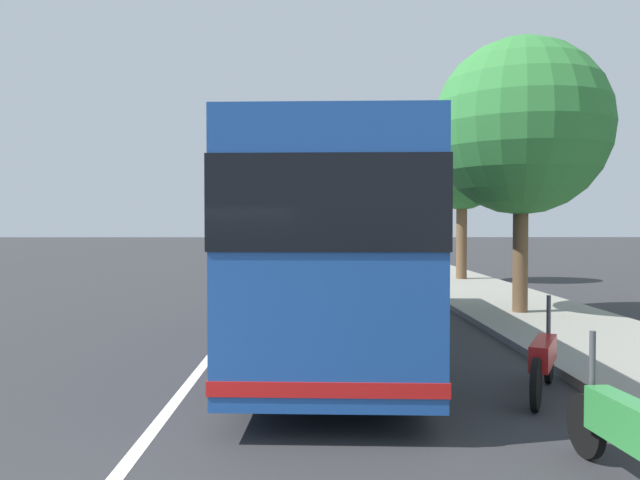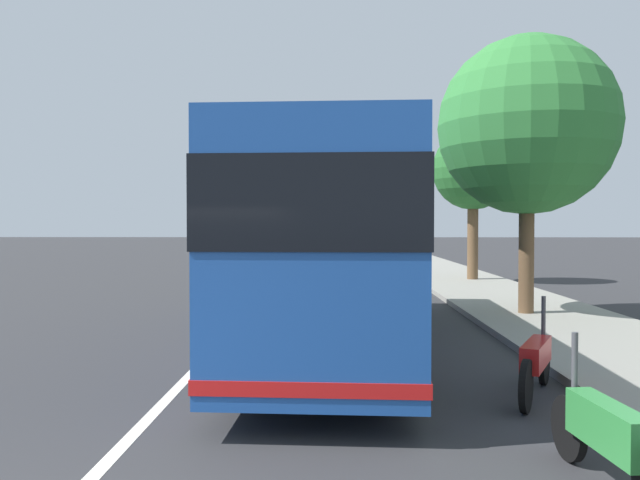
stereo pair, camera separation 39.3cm
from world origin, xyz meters
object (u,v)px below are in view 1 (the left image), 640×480
Objects in this scene: motorcycle_nearest_curb at (543,360)px; roadside_tree_mid_block at (521,127)px; car_behind_bus at (322,243)px; roadside_tree_far_block at (462,171)px; car_oncoming at (330,247)px; motorcycle_far_end at (629,433)px; coach_bus at (334,239)px.

roadside_tree_mid_block reaches higher than motorcycle_nearest_curb.
roadside_tree_far_block reaches higher than car_behind_bus.
motorcycle_nearest_curb is 0.29× the size of roadside_tree_mid_block.
motorcycle_nearest_curb is 8.42m from roadside_tree_mid_block.
car_oncoming is at bearing 7.85° from roadside_tree_mid_block.
motorcycle_far_end is 1.05× the size of motorcycle_nearest_curb.
coach_bus reaches higher than car_oncoming.
motorcycle_far_end is 0.45× the size of car_oncoming.
roadside_tree_mid_block reaches higher than car_oncoming.
car_oncoming is (31.79, -0.76, -1.27)m from coach_bus.
roadside_tree_far_block is (-18.89, -4.70, 3.67)m from car_oncoming.
motorcycle_far_end is at bearing -160.41° from motorcycle_nearest_curb.
car_behind_bus is 38.71m from roadside_tree_mid_block.
car_behind_bus is at bearing 6.48° from roadside_tree_mid_block.
roadside_tree_mid_block is at bearing -51.36° from coach_bus.
roadside_tree_mid_block is at bearing 175.25° from roadside_tree_far_block.
roadside_tree_far_block reaches higher than motorcycle_nearest_curb.
coach_bus is at bearing 175.75° from car_behind_bus.
motorcycle_far_end is at bearing -157.92° from coach_bus.
coach_bus is at bearing -177.32° from car_oncoming.
roadside_tree_mid_block is at bearing -168.10° from car_oncoming.
coach_bus is 1.67× the size of roadside_tree_mid_block.
coach_bus is 5.68× the size of motorcycle_nearest_curb.
motorcycle_far_end is 38.41m from car_oncoming.
roadside_tree_mid_block reaches higher than coach_bus.
car_behind_bus reaches higher than motorcycle_far_end.
roadside_tree_mid_block is at bearing -177.32° from car_behind_bus.
roadside_tree_mid_block is 9.53m from roadside_tree_far_block.
car_oncoming is at bearing 29.21° from motorcycle_nearest_curb.
car_behind_bus reaches higher than motorcycle_nearest_curb.
coach_bus is 6.36m from roadside_tree_mid_block.
coach_bus is at bearing 14.53° from motorcycle_far_end.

